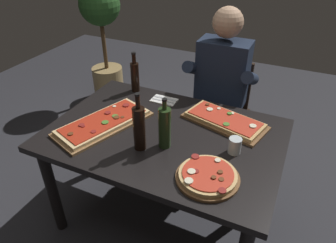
# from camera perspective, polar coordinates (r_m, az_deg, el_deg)

# --- Properties ---
(ground_plane) EXTENTS (6.40, 6.40, 0.00)m
(ground_plane) POSITION_cam_1_polar(r_m,az_deg,el_deg) (2.39, -0.53, -16.69)
(ground_plane) COLOR #2D2D33
(dining_table) EXTENTS (1.40, 0.96, 0.74)m
(dining_table) POSITION_cam_1_polar(r_m,az_deg,el_deg) (1.94, -0.62, -4.33)
(dining_table) COLOR black
(dining_table) RESTS_ON ground_plane
(pizza_rectangular_front) EXTENTS (0.56, 0.37, 0.05)m
(pizza_rectangular_front) POSITION_cam_1_polar(r_m,az_deg,el_deg) (1.99, 10.37, 0.20)
(pizza_rectangular_front) COLOR brown
(pizza_rectangular_front) RESTS_ON dining_table
(pizza_rectangular_left) EXTENTS (0.46, 0.66, 0.05)m
(pizza_rectangular_left) POSITION_cam_1_polar(r_m,az_deg,el_deg) (1.98, -11.76, -0.20)
(pizza_rectangular_left) COLOR olive
(pizza_rectangular_left) RESTS_ON dining_table
(pizza_round_far) EXTENTS (0.32, 0.32, 0.05)m
(pizza_round_far) POSITION_cam_1_polar(r_m,az_deg,el_deg) (1.57, 7.29, -9.91)
(pizza_round_far) COLOR brown
(pizza_round_far) RESTS_ON dining_table
(wine_bottle_dark) EXTENTS (0.07, 0.07, 0.31)m
(wine_bottle_dark) POSITION_cam_1_polar(r_m,az_deg,el_deg) (1.70, -0.62, -1.10)
(wine_bottle_dark) COLOR #233819
(wine_bottle_dark) RESTS_ON dining_table
(oil_bottle_amber) EXTENTS (0.07, 0.07, 0.35)m
(oil_bottle_amber) POSITION_cam_1_polar(r_m,az_deg,el_deg) (1.69, -5.31, -1.13)
(oil_bottle_amber) COLOR black
(oil_bottle_amber) RESTS_ON dining_table
(vinegar_bottle_green) EXTENTS (0.06, 0.06, 0.30)m
(vinegar_bottle_green) POSITION_cam_1_polar(r_m,az_deg,el_deg) (2.31, -6.10, 8.36)
(vinegar_bottle_green) COLOR black
(vinegar_bottle_green) RESTS_ON dining_table
(tumbler_near_camera) EXTENTS (0.07, 0.07, 0.09)m
(tumbler_near_camera) POSITION_cam_1_polar(r_m,az_deg,el_deg) (1.74, 12.19, -4.35)
(tumbler_near_camera) COLOR silver
(tumbler_near_camera) RESTS_ON dining_table
(napkin_cutlery_set) EXTENTS (0.18, 0.11, 0.01)m
(napkin_cutlery_set) POSITION_cam_1_polar(r_m,az_deg,el_deg) (2.21, -0.72, 3.94)
(napkin_cutlery_set) COLOR white
(napkin_cutlery_set) RESTS_ON dining_table
(diner_chair) EXTENTS (0.44, 0.44, 0.87)m
(diner_chair) POSITION_cam_1_polar(r_m,az_deg,el_deg) (2.67, 9.76, 2.53)
(diner_chair) COLOR black
(diner_chair) RESTS_ON ground_plane
(seated_diner) EXTENTS (0.53, 0.41, 1.33)m
(seated_diner) POSITION_cam_1_polar(r_m,az_deg,el_deg) (2.44, 9.51, 6.40)
(seated_diner) COLOR #23232D
(seated_diner) RESTS_ON ground_plane
(potted_plant_corner) EXTENTS (0.43, 0.43, 1.30)m
(potted_plant_corner) POSITION_cam_1_polar(r_m,az_deg,el_deg) (3.59, -11.86, 15.15)
(potted_plant_corner) COLOR tan
(potted_plant_corner) RESTS_ON ground_plane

